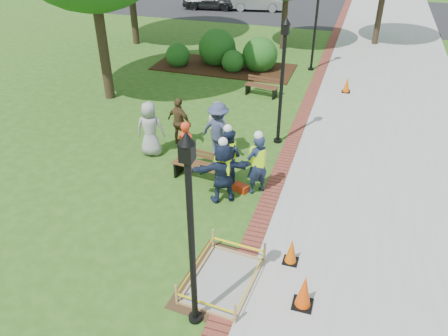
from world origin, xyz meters
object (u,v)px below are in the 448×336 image
(lamp_near, at_px, (191,223))
(bench_near, at_px, (199,171))
(cone_front, at_px, (304,292))
(hivis_worker_a, at_px, (223,170))
(wet_concrete_pad, at_px, (223,274))
(hivis_worker_c, at_px, (228,156))
(hivis_worker_b, at_px, (257,163))

(lamp_near, bearing_deg, bench_near, 109.85)
(cone_front, height_order, hivis_worker_a, hivis_worker_a)
(wet_concrete_pad, relative_size, cone_front, 2.91)
(bench_near, bearing_deg, hivis_worker_c, 0.54)
(wet_concrete_pad, height_order, bench_near, bench_near)
(hivis_worker_b, bearing_deg, hivis_worker_c, 170.98)
(bench_near, relative_size, lamp_near, 0.38)
(lamp_near, distance_m, hivis_worker_a, 4.45)
(wet_concrete_pad, relative_size, hivis_worker_a, 1.22)
(hivis_worker_a, bearing_deg, cone_front, -48.39)
(bench_near, height_order, hivis_worker_a, hivis_worker_a)
(hivis_worker_a, relative_size, hivis_worker_b, 1.01)
(cone_front, xyz_separation_m, hivis_worker_c, (-2.88, 3.92, 0.56))
(bench_near, distance_m, lamp_near, 5.69)
(bench_near, height_order, hivis_worker_b, hivis_worker_b)
(hivis_worker_b, bearing_deg, bench_near, 175.70)
(lamp_near, distance_m, hivis_worker_c, 5.24)
(cone_front, relative_size, hivis_worker_c, 0.43)
(hivis_worker_a, bearing_deg, hivis_worker_b, 40.81)
(hivis_worker_b, bearing_deg, hivis_worker_a, -139.19)
(wet_concrete_pad, bearing_deg, bench_near, 117.77)
(cone_front, bearing_deg, hivis_worker_a, 131.61)
(wet_concrete_pad, distance_m, hivis_worker_c, 4.01)
(lamp_near, relative_size, hivis_worker_b, 2.17)
(wet_concrete_pad, distance_m, bench_near, 4.28)
(cone_front, relative_size, hivis_worker_b, 0.42)
(bench_near, height_order, lamp_near, lamp_near)
(hivis_worker_a, bearing_deg, bench_near, 141.67)
(hivis_worker_a, height_order, hivis_worker_c, hivis_worker_a)
(lamp_near, height_order, hivis_worker_b, lamp_near)
(hivis_worker_a, distance_m, hivis_worker_b, 1.04)
(bench_near, relative_size, cone_front, 1.97)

